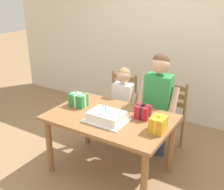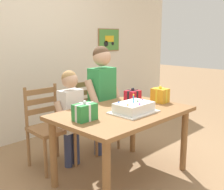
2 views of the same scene
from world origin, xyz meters
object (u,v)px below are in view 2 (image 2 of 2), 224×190
(gift_box_beside_cake, at_px, (133,97))
(gift_box_corner_small, at_px, (85,112))
(dining_table, at_px, (123,120))
(chair_left, at_px, (49,127))
(child_older, at_px, (102,90))
(child_younger, at_px, (71,109))
(chair_right, at_px, (96,114))
(birthday_cake, at_px, (134,108))
(gift_box_red_large, at_px, (160,95))

(gift_box_beside_cake, bearing_deg, gift_box_corner_small, -172.33)
(dining_table, xyz_separation_m, chair_left, (-0.36, 0.80, -0.16))
(gift_box_corner_small, distance_m, child_older, 0.97)
(chair_left, bearing_deg, gift_box_beside_cake, -43.45)
(chair_left, xyz_separation_m, child_younger, (0.18, -0.18, 0.20))
(dining_table, height_order, chair_left, chair_left)
(gift_box_beside_cake, height_order, child_younger, child_younger)
(gift_box_corner_small, distance_m, chair_right, 1.18)
(dining_table, relative_size, birthday_cake, 3.11)
(birthday_cake, height_order, child_younger, child_younger)
(chair_right, bearing_deg, dining_table, -114.51)
(dining_table, height_order, child_older, child_older)
(gift_box_red_large, height_order, chair_left, same)
(gift_box_red_large, xyz_separation_m, gift_box_beside_cake, (-0.26, 0.19, -0.01))
(birthday_cake, relative_size, chair_left, 0.48)
(gift_box_beside_cake, distance_m, chair_right, 0.73)
(child_younger, bearing_deg, chair_right, 18.30)
(gift_box_beside_cake, bearing_deg, gift_box_red_large, -36.86)
(child_older, bearing_deg, gift_box_beside_cake, -87.81)
(gift_box_red_large, xyz_separation_m, chair_left, (-0.94, 0.84, -0.34))
(child_older, bearing_deg, birthday_cake, -110.97)
(gift_box_red_large, height_order, gift_box_beside_cake, gift_box_red_large)
(birthday_cake, distance_m, gift_box_corner_small, 0.52)
(birthday_cake, distance_m, gift_box_beside_cake, 0.40)
(gift_box_corner_small, height_order, chair_right, chair_right)
(gift_box_corner_small, distance_m, chair_left, 0.84)
(dining_table, relative_size, gift_box_beside_cake, 7.63)
(birthday_cake, relative_size, gift_box_corner_small, 2.12)
(birthday_cake, height_order, gift_box_corner_small, birthday_cake)
(birthday_cake, distance_m, child_older, 0.79)
(chair_right, bearing_deg, child_older, -106.84)
(birthday_cake, xyz_separation_m, gift_box_corner_small, (-0.50, 0.16, 0.03))
(gift_box_red_large, height_order, gift_box_corner_small, gift_box_red_large)
(chair_right, bearing_deg, child_younger, -161.70)
(dining_table, xyz_separation_m, gift_box_corner_small, (-0.47, 0.04, 0.18))
(birthday_cake, height_order, child_older, child_older)
(gift_box_red_large, bearing_deg, chair_left, 138.21)
(birthday_cake, bearing_deg, chair_left, 113.00)
(gift_box_corner_small, bearing_deg, chair_right, 42.24)
(dining_table, relative_size, gift_box_red_large, 7.12)
(gift_box_corner_small, bearing_deg, gift_box_red_large, -4.57)
(gift_box_corner_small, distance_m, child_younger, 0.66)
(child_younger, bearing_deg, gift_box_beside_cake, -42.73)
(child_younger, bearing_deg, dining_table, -73.59)
(gift_box_red_large, relative_size, gift_box_corner_small, 0.93)
(chair_left, relative_size, child_younger, 0.83)
(gift_box_beside_cake, bearing_deg, chair_left, 136.55)
(dining_table, relative_size, chair_right, 1.49)
(chair_left, bearing_deg, child_younger, -45.42)
(gift_box_beside_cake, height_order, chair_right, chair_right)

